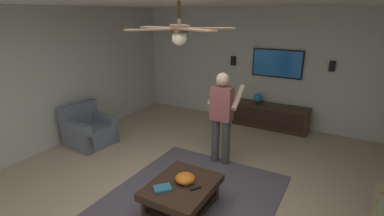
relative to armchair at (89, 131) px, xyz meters
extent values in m
plane|color=tan|center=(-0.81, -2.69, -0.28)|extent=(9.09, 9.09, 0.00)
cube|color=#B2B7AD|center=(3.03, -2.69, 1.07)|extent=(0.10, 6.60, 2.70)
cube|color=#B2B7AD|center=(-0.81, 0.56, 1.07)|extent=(7.77, 0.10, 2.70)
cube|color=#514C56|center=(-0.65, -2.75, -0.27)|extent=(2.71, 2.28, 0.01)
cube|color=slate|center=(0.00, -0.04, -0.08)|extent=(0.86, 0.86, 0.40)
cube|color=slate|center=(0.02, 0.28, 0.33)|extent=(0.81, 0.25, 0.42)
cube|color=slate|center=(-0.32, -0.02, 0.00)|extent=(0.23, 0.81, 0.56)
cube|color=slate|center=(0.32, -0.07, 0.00)|extent=(0.23, 0.81, 0.56)
cube|color=#332116|center=(-0.85, -2.75, 0.07)|extent=(1.00, 0.80, 0.10)
cylinder|color=#332116|center=(-0.43, -3.07, -0.13)|extent=(0.07, 0.07, 0.30)
cylinder|color=#332116|center=(-0.43, -2.43, -0.13)|extent=(0.07, 0.07, 0.30)
cylinder|color=#332116|center=(-1.27, -2.43, -0.13)|extent=(0.07, 0.07, 0.30)
cube|color=black|center=(-0.85, -2.75, -0.18)|extent=(0.88, 0.68, 0.03)
cube|color=#332116|center=(2.70, -2.98, 0.00)|extent=(0.44, 1.70, 0.55)
cube|color=black|center=(2.47, -2.98, 0.00)|extent=(0.01, 1.56, 0.39)
cube|color=black|center=(2.94, -2.98, 1.20)|extent=(0.05, 1.13, 0.64)
cube|color=blue|center=(2.91, -2.98, 1.20)|extent=(0.01, 1.07, 0.58)
cylinder|color=#3F3F3F|center=(0.59, -2.76, 0.13)|extent=(0.14, 0.14, 0.82)
cylinder|color=#3F3F3F|center=(0.59, -2.56, 0.13)|extent=(0.14, 0.14, 0.82)
cube|color=#8C4C4C|center=(0.59, -2.66, 0.83)|extent=(0.23, 0.36, 0.58)
sphere|color=beige|center=(0.59, -2.66, 1.25)|extent=(0.22, 0.22, 0.22)
cylinder|color=beige|center=(0.78, -2.88, 0.92)|extent=(0.48, 0.10, 0.37)
cylinder|color=beige|center=(0.77, -2.44, 0.92)|extent=(0.48, 0.10, 0.37)
cube|color=white|center=(0.97, -2.66, 0.82)|extent=(0.04, 0.05, 0.16)
ellipsoid|color=orange|center=(-0.80, -2.77, 0.18)|extent=(0.27, 0.27, 0.12)
cube|color=white|center=(-0.80, -2.74, 0.13)|extent=(0.10, 0.16, 0.02)
cube|color=black|center=(-0.87, -2.96, 0.13)|extent=(0.15, 0.12, 0.02)
cube|color=slate|center=(-0.82, -2.84, 0.13)|extent=(0.15, 0.11, 0.02)
cube|color=teal|center=(-1.09, -2.60, 0.14)|extent=(0.27, 0.27, 0.04)
sphere|color=teal|center=(2.74, -2.65, 0.38)|extent=(0.22, 0.22, 0.22)
cube|color=black|center=(2.95, -4.11, 1.23)|extent=(0.06, 0.12, 0.22)
cube|color=black|center=(2.95, -1.91, 1.17)|extent=(0.06, 0.12, 0.22)
cylinder|color=#4C3828|center=(-0.99, -2.82, 2.26)|extent=(0.04, 0.04, 0.28)
cylinder|color=#4C3828|center=(-0.99, -2.82, 2.12)|extent=(0.20, 0.20, 0.08)
sphere|color=silver|center=(-0.99, -2.82, 2.02)|extent=(0.16, 0.16, 0.16)
cube|color=brown|center=(-0.69, -2.70, 2.12)|extent=(0.56, 0.33, 0.02)
cube|color=brown|center=(-0.91, -2.51, 2.12)|extent=(0.24, 0.57, 0.02)
cube|color=brown|center=(-1.28, -2.69, 2.12)|extent=(0.56, 0.34, 0.02)
cube|color=brown|center=(-1.14, -3.10, 2.12)|extent=(0.37, 0.55, 0.02)
cube|color=brown|center=(-0.80, -3.08, 2.12)|extent=(0.42, 0.53, 0.02)
camera|label=1|loc=(-3.67, -4.50, 2.27)|focal=26.86mm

